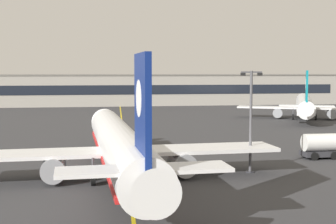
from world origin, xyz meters
name	(u,v)px	position (x,y,z in m)	size (l,w,h in m)	color
ground_plane	(150,215)	(0.00, 0.00, 0.00)	(400.00, 400.00, 0.00)	#353538
taxiway_centreline	(125,149)	(0.00, 30.00, 0.00)	(0.30, 180.00, 0.01)	yellow
airliner_foreground	(119,145)	(-1.67, 11.71, 3.37)	(32.19, 41.51, 11.65)	white
airliner_background	(304,105)	(41.65, 64.44, 3.09)	(28.67, 36.00, 10.69)	white
apron_lamp_post	(251,119)	(11.97, 13.04, 5.57)	(2.24, 0.90, 10.57)	#515156
service_truck_fuel_white	(332,146)	(24.42, 19.49, 1.49)	(7.61, 2.66, 3.00)	#2D2D33
safety_cone_by_nose_gear	(116,151)	(-1.39, 26.81, 0.26)	(0.44, 0.44, 0.55)	orange
terminal_building	(145,90)	(11.47, 114.00, 4.82)	(123.20, 12.40, 9.62)	#9E998E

